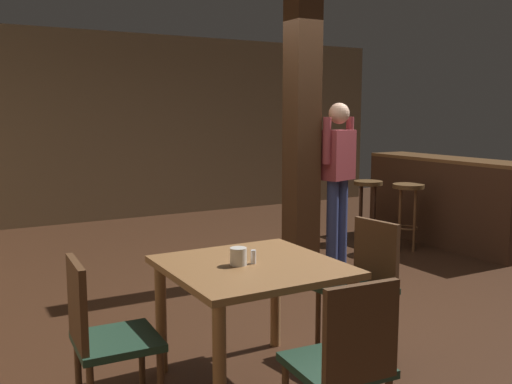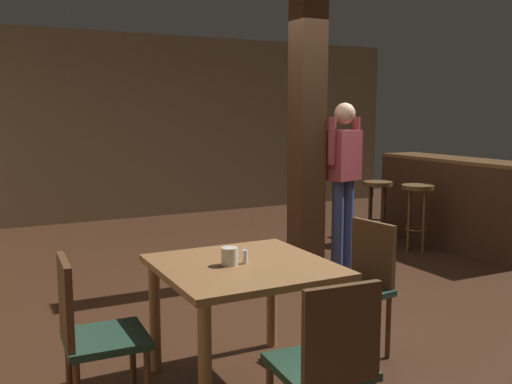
# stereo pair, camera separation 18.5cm
# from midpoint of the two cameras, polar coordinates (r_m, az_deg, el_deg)

# --- Properties ---
(ground_plane) EXTENTS (10.80, 10.80, 0.00)m
(ground_plane) POSITION_cam_midpoint_polar(r_m,az_deg,el_deg) (5.34, 8.88, -9.86)
(ground_plane) COLOR #382114
(wall_back) EXTENTS (8.00, 0.10, 2.80)m
(wall_back) POSITION_cam_midpoint_polar(r_m,az_deg,el_deg) (9.11, -7.85, 6.52)
(wall_back) COLOR #756047
(wall_back) RESTS_ON ground_plane
(pillar) EXTENTS (0.28, 0.28, 2.80)m
(pillar) POSITION_cam_midpoint_polar(r_m,az_deg,el_deg) (5.68, 6.05, 5.65)
(pillar) COLOR #422816
(pillar) RESTS_ON ground_plane
(dining_table) EXTENTS (0.98, 0.98, 0.75)m
(dining_table) POSITION_cam_midpoint_polar(r_m,az_deg,el_deg) (3.41, 0.33, -9.10)
(dining_table) COLOR brown
(dining_table) RESTS_ON ground_plane
(chair_south) EXTENTS (0.45, 0.45, 0.89)m
(chair_south) POSITION_cam_midpoint_polar(r_m,az_deg,el_deg) (2.74, 9.19, -16.40)
(chair_south) COLOR #1E3828
(chair_south) RESTS_ON ground_plane
(chair_west) EXTENTS (0.44, 0.44, 0.89)m
(chair_west) POSITION_cam_midpoint_polar(r_m,az_deg,el_deg) (3.14, -14.57, -13.27)
(chair_west) COLOR #1E3828
(chair_west) RESTS_ON ground_plane
(chair_east) EXTENTS (0.47, 0.47, 0.89)m
(chair_east) POSITION_cam_midpoint_polar(r_m,az_deg,el_deg) (3.95, 11.69, -8.69)
(chair_east) COLOR #1E3828
(chair_east) RESTS_ON ground_plane
(napkin_cup) EXTENTS (0.10, 0.10, 0.10)m
(napkin_cup) POSITION_cam_midpoint_polar(r_m,az_deg,el_deg) (3.34, -1.06, -6.44)
(napkin_cup) COLOR beige
(napkin_cup) RESTS_ON dining_table
(salt_shaker) EXTENTS (0.03, 0.03, 0.08)m
(salt_shaker) POSITION_cam_midpoint_polar(r_m,az_deg,el_deg) (3.37, 0.46, -6.50)
(salt_shaker) COLOR silver
(salt_shaker) RESTS_ON dining_table
(standing_person) EXTENTS (0.47, 0.29, 1.72)m
(standing_person) POSITION_cam_midpoint_polar(r_m,az_deg,el_deg) (5.81, 9.65, 1.70)
(standing_person) COLOR maroon
(standing_person) RESTS_ON ground_plane
(bar_counter) EXTENTS (0.56, 2.21, 1.07)m
(bar_counter) POSITION_cam_midpoint_polar(r_m,az_deg,el_deg) (7.33, 19.74, -0.95)
(bar_counter) COLOR brown
(bar_counter) RESTS_ON ground_plane
(bar_stool_near) EXTENTS (0.37, 0.37, 0.79)m
(bar_stool_near) POSITION_cam_midpoint_polar(r_m,az_deg,el_deg) (6.93, 16.56, -0.89)
(bar_stool_near) COLOR #4C3319
(bar_stool_near) RESTS_ON ground_plane
(bar_stool_mid) EXTENTS (0.36, 0.36, 0.77)m
(bar_stool_mid) POSITION_cam_midpoint_polar(r_m,az_deg,el_deg) (7.32, 12.76, -0.43)
(bar_stool_mid) COLOR #4C3319
(bar_stool_mid) RESTS_ON ground_plane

